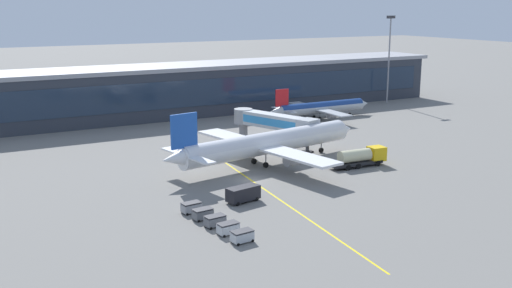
% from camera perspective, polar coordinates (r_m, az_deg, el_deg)
% --- Properties ---
extents(ground_plane, '(700.00, 700.00, 0.00)m').
position_cam_1_polar(ground_plane, '(98.00, -0.33, -3.48)').
color(ground_plane, slate).
extents(apron_lead_in_line, '(8.19, 79.64, 0.01)m').
position_cam_1_polar(apron_lead_in_line, '(99.70, -0.87, -3.19)').
color(apron_lead_in_line, yellow).
rests_on(apron_lead_in_line, ground_plane).
extents(terminal_building, '(209.72, 16.95, 12.89)m').
position_cam_1_polar(terminal_building, '(149.80, -16.88, 4.29)').
color(terminal_building, '#2D333D').
rests_on(terminal_building, ground_plane).
extents(main_airliner, '(43.34, 34.73, 11.20)m').
position_cam_1_polar(main_airliner, '(106.99, 1.15, 0.11)').
color(main_airliner, white).
rests_on(main_airliner, ground_plane).
extents(jet_bridge, '(9.78, 20.13, 6.62)m').
position_cam_1_polar(jet_bridge, '(121.38, 1.51, 2.15)').
color(jet_bridge, '#B2B7BC').
rests_on(jet_bridge, ground_plane).
extents(fuel_tanker, '(10.92, 3.11, 3.25)m').
position_cam_1_polar(fuel_tanker, '(107.59, 9.99, -1.21)').
color(fuel_tanker, '#232326').
rests_on(fuel_tanker, ground_plane).
extents(crew_van, '(5.30, 2.99, 2.30)m').
position_cam_1_polar(crew_van, '(87.31, -1.17, -4.68)').
color(crew_van, black).
rests_on(crew_van, ground_plane).
extents(baggage_cart_0, '(2.79, 1.85, 1.48)m').
position_cam_1_polar(baggage_cart_0, '(73.11, -1.33, -8.73)').
color(baggage_cart_0, '#B2B7BC').
rests_on(baggage_cart_0, ground_plane).
extents(baggage_cart_1, '(2.79, 1.85, 1.48)m').
position_cam_1_polar(baggage_cart_1, '(75.63, -2.67, -7.98)').
color(baggage_cart_1, '#B2B7BC').
rests_on(baggage_cart_1, ground_plane).
extents(baggage_cart_2, '(2.79, 1.85, 1.48)m').
position_cam_1_polar(baggage_cart_2, '(78.20, -3.92, -7.28)').
color(baggage_cart_2, '#595B60').
rests_on(baggage_cart_2, ground_plane).
extents(baggage_cart_3, '(2.79, 1.85, 1.48)m').
position_cam_1_polar(baggage_cart_3, '(80.81, -5.08, -6.61)').
color(baggage_cart_3, '#595B60').
rests_on(baggage_cart_3, ground_plane).
extents(baggage_cart_4, '(2.79, 1.85, 1.48)m').
position_cam_1_polar(baggage_cart_4, '(83.46, -6.17, -5.99)').
color(baggage_cart_4, gray).
rests_on(baggage_cart_4, ground_plane).
extents(commuter_jet_near, '(29.60, 23.34, 8.20)m').
position_cam_1_polar(commuter_jet_near, '(151.55, 6.22, 3.48)').
color(commuter_jet_near, '#B2B7BC').
rests_on(commuter_jet_near, ground_plane).
extents(apron_light_mast_0, '(2.80, 0.50, 24.94)m').
position_cam_1_polar(apron_light_mast_0, '(177.58, 12.54, 8.44)').
color(apron_light_mast_0, gray).
rests_on(apron_light_mast_0, ground_plane).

